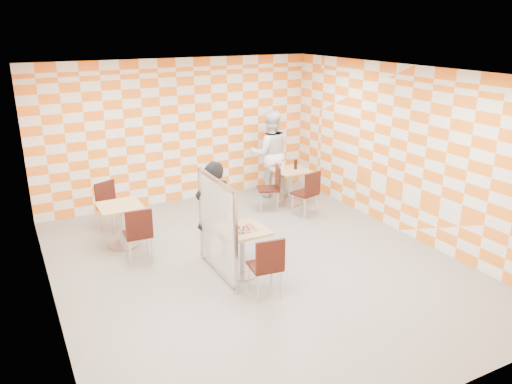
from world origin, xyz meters
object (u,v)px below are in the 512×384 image
Objects in this scene: chair_second_front at (308,190)px; man_dark at (214,210)px; chair_second_side at (273,184)px; partition at (217,227)px; second_table at (290,181)px; man_white at (270,153)px; main_table at (243,244)px; empty_table at (121,218)px; chair_main_front at (267,263)px; sport_bottle at (283,165)px; soda_bottle at (296,164)px; chair_empty_far at (109,202)px; chair_empty_near at (139,231)px.

man_dark is (-2.35, -0.82, 0.27)m from chair_second_front.
partition is (-2.11, -2.07, 0.25)m from chair_second_side.
chair_second_side is (-0.51, -0.14, 0.04)m from second_table.
man_dark is 0.86× the size of man_white.
main_table is 0.47m from partition.
chair_second_side is at bearing 6.29° from empty_table.
chair_main_front is 4.62× the size of sport_bottle.
chair_main_front is 4.02× the size of soda_bottle.
sport_bottle is at bearing 107.25° from man_white.
man_dark is at bearing -142.51° from chair_second_side.
chair_second_side is 0.57× the size of man_dark.
second_table is 3.75× the size of sport_bottle.
chair_empty_far is 4.62× the size of sport_bottle.
soda_bottle reaches higher than chair_second_side.
partition reaches higher than chair_empty_far.
chair_empty_near is at bearing -81.83° from empty_table.
chair_second_front is (-0.06, -0.78, 0.04)m from second_table.
man_white is (3.59, 0.40, 0.41)m from chair_empty_far.
empty_table is (-1.39, 1.88, 0.00)m from main_table.
chair_main_front is 3.26m from chair_second_front.
sport_bottle is at bearing 21.84° from chair_empty_near.
chair_second_front is 2.94m from partition.
chair_empty_far reaches higher than second_table.
chair_main_front and chair_second_front have the same top height.
second_table is 0.79m from chair_second_front.
chair_second_side is 1.00× the size of chair_empty_far.
second_table is 0.46× the size of man_dark.
second_table is at bearing 85.27° from chair_second_front.
sport_bottle is (0.41, 0.29, 0.29)m from chair_second_side.
chair_second_side is 0.58m from sport_bottle.
chair_empty_far is (-1.41, 2.67, 0.04)m from main_table.
partition is (1.07, -2.51, 0.25)m from chair_empty_far.
sport_bottle is at bearing 56.54° from chair_main_front.
man_dark is at bearing -142.89° from sport_bottle.
main_table is at bearing -53.52° from empty_table.
second_table is at bearing -134.13° from man_dark.
chair_second_side is at bearing 44.38° from partition.
chair_empty_far is at bearing 112.10° from chair_main_front.
chair_empty_near is 4.62× the size of sport_bottle.
chair_empty_far is 4.02× the size of soda_bottle.
second_table is 3.91m from chair_main_front.
chair_second_side is at bearing -130.21° from man_dark.
chair_empty_near is (-1.28, 1.92, 0.00)m from chair_main_front.
soda_bottle is (3.79, 0.49, 0.34)m from empty_table.
chair_empty_near is 3.99m from man_white.
main_table is 1.00× the size of second_table.
sport_bottle is (3.46, 1.39, 0.29)m from chair_empty_near.
chair_second_side reaches higher than main_table.
second_table is at bearing 7.63° from empty_table.
chair_empty_far is at bearing 23.41° from man_white.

